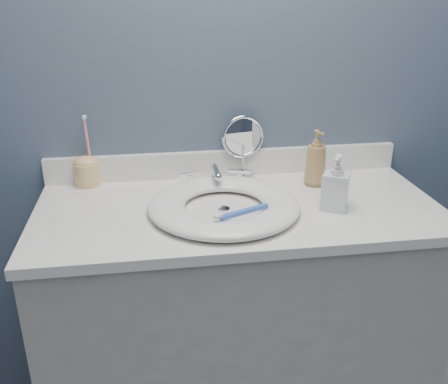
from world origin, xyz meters
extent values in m
cube|color=#465469|center=(0.00, 1.25, 1.20)|extent=(2.20, 0.02, 2.40)
cube|color=#AAA49B|center=(0.00, 0.97, 0.42)|extent=(1.20, 0.55, 0.85)
cube|color=white|center=(0.00, 0.97, 0.86)|extent=(1.22, 0.57, 0.03)
cube|color=white|center=(0.00, 1.24, 0.93)|extent=(1.22, 0.02, 0.09)
cylinder|color=silver|center=(-0.05, 0.94, 0.88)|extent=(0.04, 0.04, 0.01)
cube|color=silver|center=(-0.05, 1.16, 0.89)|extent=(0.22, 0.05, 0.01)
cylinder|color=silver|center=(-0.05, 1.16, 0.92)|extent=(0.03, 0.03, 0.06)
cylinder|color=silver|center=(-0.05, 1.11, 0.94)|extent=(0.02, 0.09, 0.02)
sphere|color=silver|center=(-0.05, 1.06, 0.94)|extent=(0.03, 0.03, 0.03)
cylinder|color=silver|center=(-0.14, 1.16, 0.90)|extent=(0.02, 0.02, 0.03)
cube|color=silver|center=(-0.14, 1.16, 0.92)|extent=(0.08, 0.03, 0.01)
cylinder|color=silver|center=(0.04, 1.16, 0.90)|extent=(0.02, 0.02, 0.03)
cube|color=silver|center=(0.04, 1.16, 0.92)|extent=(0.08, 0.03, 0.01)
cylinder|color=silver|center=(0.06, 1.21, 0.89)|extent=(0.08, 0.08, 0.01)
cylinder|color=silver|center=(0.06, 1.21, 0.94)|extent=(0.01, 0.01, 0.11)
torus|color=silver|center=(0.06, 1.21, 1.03)|extent=(0.15, 0.03, 0.15)
cylinder|color=white|center=(0.06, 1.21, 1.03)|extent=(0.12, 0.02, 0.12)
imported|color=#AB854D|center=(0.28, 1.11, 0.97)|extent=(0.08, 0.08, 0.19)
imported|color=silver|center=(0.28, 0.92, 0.96)|extent=(0.10, 0.10, 0.17)
cylinder|color=#F0BF78|center=(-0.47, 1.21, 0.92)|extent=(0.08, 0.08, 0.08)
ellipsoid|color=#F0BF78|center=(-0.47, 1.21, 0.96)|extent=(0.08, 0.07, 0.05)
cylinder|color=pink|center=(-0.46, 1.21, 1.03)|extent=(0.02, 0.03, 0.16)
cube|color=white|center=(-0.46, 1.21, 1.11)|extent=(0.01, 0.02, 0.01)
cube|color=blue|center=(-0.01, 0.84, 0.92)|extent=(0.15, 0.08, 0.01)
cube|color=white|center=(-0.09, 0.80, 0.93)|extent=(0.03, 0.02, 0.01)
camera|label=1|loc=(-0.25, -0.38, 1.50)|focal=40.00mm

